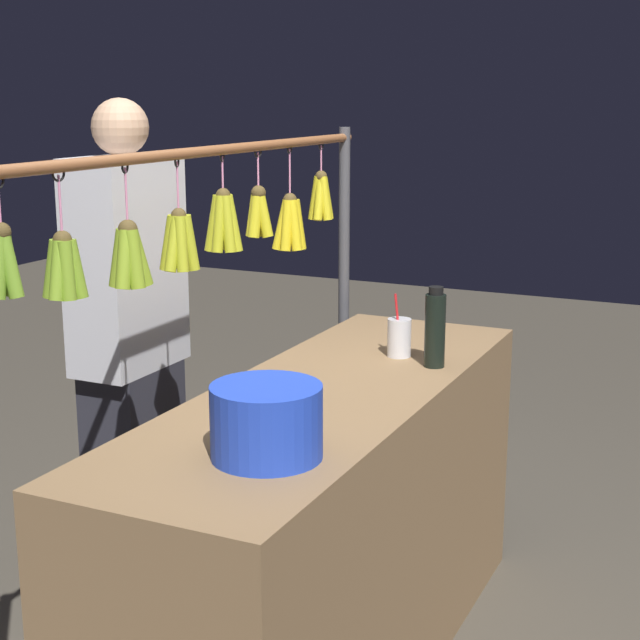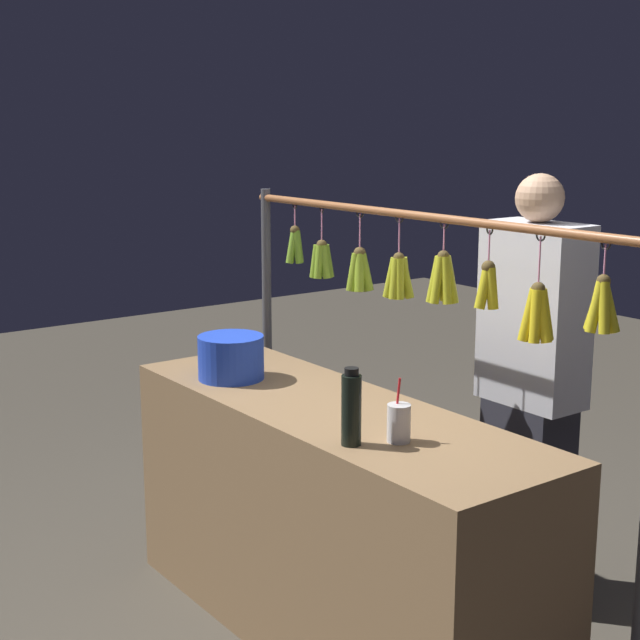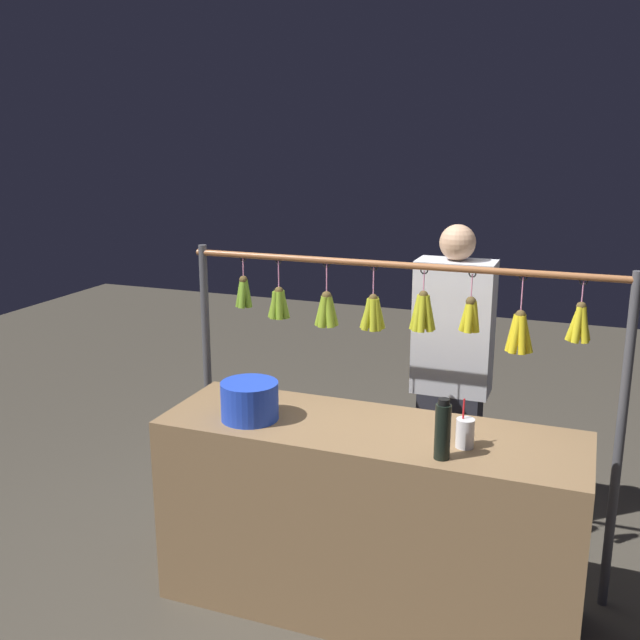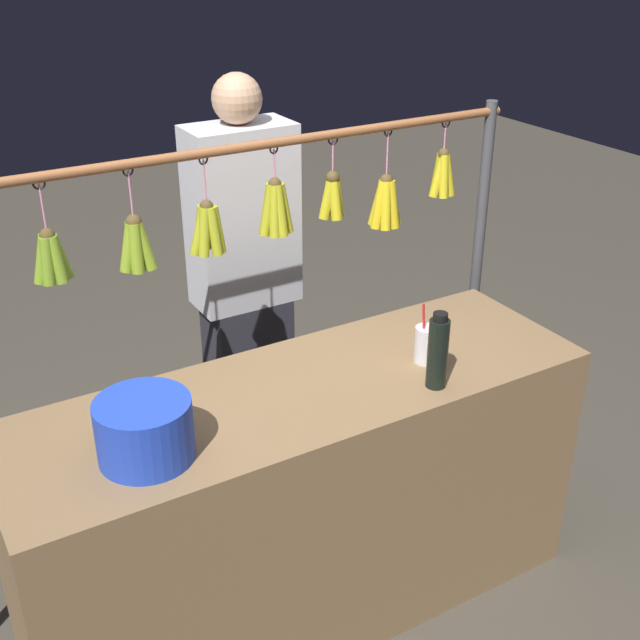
% 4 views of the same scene
% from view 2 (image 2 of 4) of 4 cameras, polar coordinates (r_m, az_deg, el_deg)
% --- Properties ---
extents(ground_plane, '(12.00, 12.00, 0.00)m').
position_cam_2_polar(ground_plane, '(3.87, 0.70, -18.27)').
color(ground_plane, '#4A4439').
extents(market_counter, '(1.92, 0.61, 0.92)m').
position_cam_2_polar(market_counter, '(3.66, 0.72, -12.07)').
color(market_counter, olive).
rests_on(market_counter, ground).
extents(display_rack, '(2.18, 0.12, 1.63)m').
position_cam_2_polar(display_rack, '(3.67, 6.04, 0.14)').
color(display_rack, '#4C4C51').
rests_on(display_rack, ground).
extents(water_bottle, '(0.07, 0.07, 0.26)m').
position_cam_2_polar(water_bottle, '(3.06, 1.89, -5.33)').
color(water_bottle, black).
rests_on(water_bottle, market_counter).
extents(blue_bucket, '(0.27, 0.27, 0.18)m').
position_cam_2_polar(blue_bucket, '(3.86, -5.37, -2.24)').
color(blue_bucket, blue).
rests_on(blue_bucket, market_counter).
extents(drink_cup, '(0.08, 0.08, 0.21)m').
position_cam_2_polar(drink_cup, '(3.12, 4.75, -6.17)').
color(drink_cup, silver).
rests_on(drink_cup, market_counter).
extents(vendor_person, '(0.41, 0.22, 1.74)m').
position_cam_2_polar(vendor_person, '(3.93, 12.52, -4.37)').
color(vendor_person, '#2D2D38').
rests_on(vendor_person, ground).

